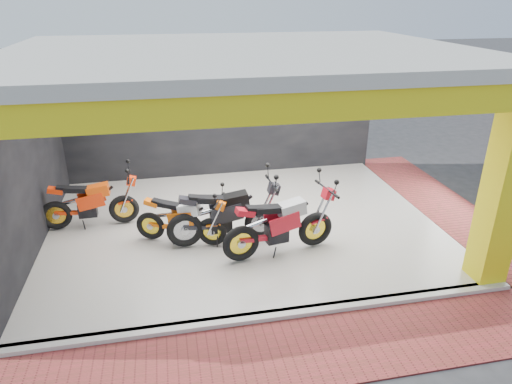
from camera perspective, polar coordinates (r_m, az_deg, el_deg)
The scene contains 15 objects.
ground at distance 8.11m, azimuth 0.92°, elevation -10.99°, with size 80.00×80.00×0.00m, color #2D2D30.
showroom_floor at distance 9.76m, azimuth -1.57°, elevation -4.19°, with size 8.00×6.00×0.10m, color silver.
showroom_ceiling at distance 8.69m, azimuth -1.84°, elevation 16.98°, with size 8.40×6.40×0.20m, color beige.
back_wall at distance 12.04m, azimuth -4.25°, elevation 9.87°, with size 8.20×0.20×3.50m, color black.
left_wall at distance 9.36m, azimuth -27.29°, elevation 3.18°, with size 0.20×6.20×3.50m, color black.
corner_column at distance 8.27m, azimuth 28.56°, elevation 0.41°, with size 0.50×0.50×3.50m, color yellow.
header_beam_front at distance 5.84m, azimuth 3.25°, elevation 10.68°, with size 8.40×0.30×0.40m, color yellow.
header_beam_right at distance 10.19m, azimuth 21.76°, elevation 14.68°, with size 0.30×6.40×0.40m, color yellow.
floor_kerb at distance 7.28m, azimuth 2.69°, elevation -15.14°, with size 8.00×0.20×0.10m, color silver.
paver_front at distance 6.74m, azimuth 4.36°, elevation -19.43°, with size 9.00×1.40×0.03m, color maroon.
paver_right at distance 11.51m, azimuth 22.69°, elevation -1.81°, with size 1.40×7.00×0.03m, color maroon.
moto_hero at distance 8.67m, azimuth -5.59°, elevation -3.33°, with size 1.93×0.72×1.18m, color #FF660A, non-canonical shape.
moto_row_a at distance 8.64m, azimuth 7.53°, elevation -2.65°, with size 2.32×0.86×1.42m, color red, non-canonical shape.
moto_row_b at distance 8.83m, azimuth 0.72°, elevation -1.85°, with size 2.31×0.86×1.41m, color black, non-canonical shape.
moto_row_c at distance 9.87m, azimuth -16.35°, elevation -0.47°, with size 2.07×0.77×1.27m, color #FF340A, non-canonical shape.
Camera 1 is at (-1.44, -6.51, 4.61)m, focal length 32.00 mm.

